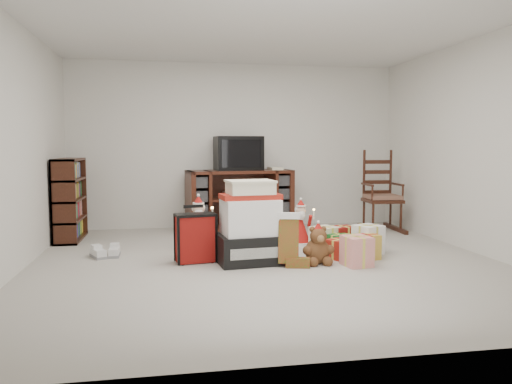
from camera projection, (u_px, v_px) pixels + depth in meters
room at (267, 146)px, 5.24m from camera, size 5.01×5.01×2.51m
tv_stand at (240, 200)px, 7.47m from camera, size 1.62×0.76×0.89m
bookshelf at (70, 201)px, 6.62m from camera, size 0.30×0.89×1.09m
rocking_chair at (381, 202)px, 7.40m from camera, size 0.53×0.84×1.24m
gift_pile at (250, 228)px, 5.30m from camera, size 0.74×0.57×0.87m
red_suitcase at (196, 238)px, 5.34m from camera, size 0.43×0.27×0.62m
stocking at (289, 239)px, 5.15m from camera, size 0.29×0.18×0.57m
teddy_bear at (318, 248)px, 5.28m from camera, size 0.27×0.24×0.40m
santa_figurine at (301, 227)px, 6.30m from camera, size 0.29×0.27×0.58m
mrs_claus_figurine at (199, 228)px, 6.06m from camera, size 0.32×0.30×0.65m
sneaker_pair at (106, 253)px, 5.62m from camera, size 0.35×0.30×0.10m
gift_cluster at (349, 244)px, 5.72m from camera, size 0.75×1.09×0.26m
crt_television at (238, 153)px, 7.41m from camera, size 0.71×0.53×0.50m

